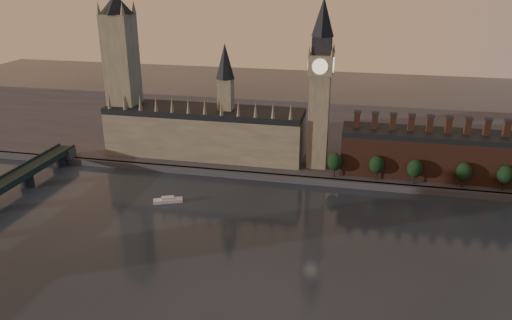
{
  "coord_description": "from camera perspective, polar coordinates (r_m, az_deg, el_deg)",
  "views": [
    {
      "loc": [
        34.92,
        -184.61,
        119.78
      ],
      "look_at": [
        -17.21,
        55.0,
        26.2
      ],
      "focal_mm": 35.0,
      "sensor_mm": 36.0,
      "label": 1
    }
  ],
  "objects": [
    {
      "name": "embankment_tree_0",
      "position": [
        298.85,
        9.0,
        -0.22
      ],
      "size": [
        8.6,
        8.6,
        14.88
      ],
      "color": "black",
      "rests_on": "north_bank"
    },
    {
      "name": "victoria_tower",
      "position": [
        342.71,
        -15.06,
        9.98
      ],
      "size": [
        24.0,
        24.0,
        108.0
      ],
      "color": "gray",
      "rests_on": "north_bank"
    },
    {
      "name": "embankment_tree_2",
      "position": [
        299.62,
        17.7,
        -0.93
      ],
      "size": [
        8.6,
        8.6,
        14.88
      ],
      "color": "black",
      "rests_on": "north_bank"
    },
    {
      "name": "river_boat",
      "position": [
        279.74,
        -10.04,
        -4.53
      ],
      "size": [
        16.4,
        10.29,
        3.18
      ],
      "rotation": [
        0.0,
        0.0,
        0.39
      ],
      "color": "silver",
      "rests_on": "ground"
    },
    {
      "name": "embankment_tree_3",
      "position": [
        304.56,
        22.68,
        -1.24
      ],
      "size": [
        8.6,
        8.6,
        14.88
      ],
      "color": "black",
      "rests_on": "north_bank"
    },
    {
      "name": "big_ben",
      "position": [
        302.29,
        7.36,
        8.7
      ],
      "size": [
        15.0,
        15.0,
        107.0
      ],
      "color": "gray",
      "rests_on": "north_bank"
    },
    {
      "name": "chimney_block",
      "position": [
        315.0,
        19.8,
        0.72
      ],
      "size": [
        110.0,
        25.0,
        37.0
      ],
      "color": "#512D1F",
      "rests_on": "north_bank"
    },
    {
      "name": "embankment_tree_1",
      "position": [
        299.59,
        13.62,
        -0.51
      ],
      "size": [
        8.6,
        8.6,
        14.88
      ],
      "color": "black",
      "rests_on": "north_bank"
    },
    {
      "name": "ground",
      "position": [
        222.82,
        1.35,
        -11.64
      ],
      "size": [
        900.0,
        900.0,
        0.0
      ],
      "primitive_type": "plane",
      "color": "black",
      "rests_on": "ground"
    },
    {
      "name": "palace_of_westminster",
      "position": [
        330.48,
        -5.81,
        3.5
      ],
      "size": [
        130.0,
        30.3,
        74.0
      ],
      "color": "gray",
      "rests_on": "north_bank"
    },
    {
      "name": "north_bank",
      "position": [
        382.9,
        6.45,
        2.84
      ],
      "size": [
        900.0,
        182.0,
        4.0
      ],
      "color": "#454549",
      "rests_on": "ground"
    },
    {
      "name": "embankment_tree_4",
      "position": [
        309.52,
        26.6,
        -1.52
      ],
      "size": [
        8.6,
        8.6,
        14.88
      ],
      "color": "black",
      "rests_on": "north_bank"
    }
  ]
}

